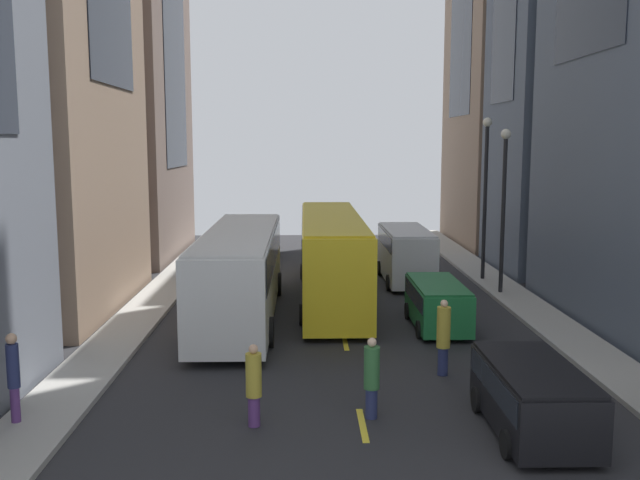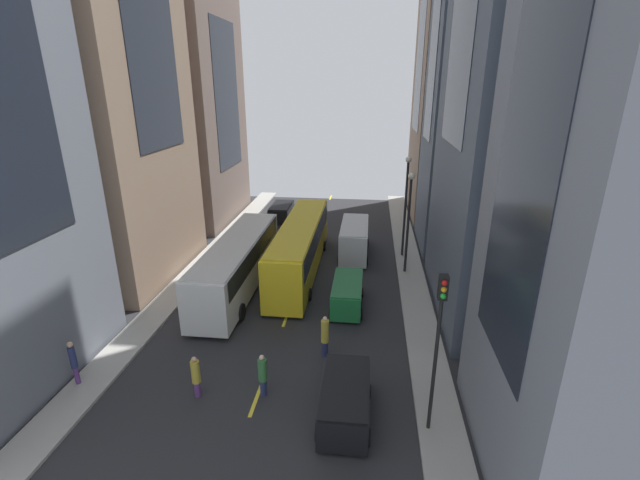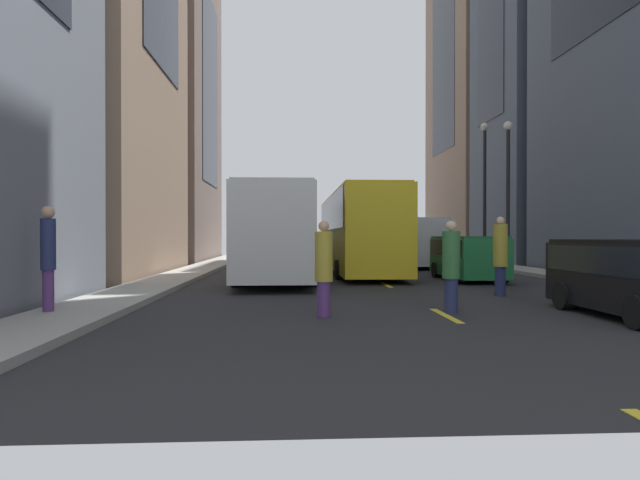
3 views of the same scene
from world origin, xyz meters
TOP-DOWN VIEW (x-y plane):
  - ground_plane at (0.00, 0.00)m, footprint 41.14×41.14m
  - sidewalk_west at (-7.65, 0.00)m, footprint 1.84×44.00m
  - sidewalk_east at (7.65, 0.00)m, footprint 1.84×44.00m
  - lane_stripe_1 at (0.00, -14.00)m, footprint 0.16×2.00m
  - lane_stripe_2 at (0.00, -7.00)m, footprint 0.16×2.00m
  - lane_stripe_3 at (0.00, 0.00)m, footprint 0.16×2.00m
  - lane_stripe_4 at (0.00, 7.00)m, footprint 0.16×2.00m
  - lane_stripe_5 at (0.00, 14.00)m, footprint 0.16×2.00m
  - lane_stripe_6 at (0.00, 21.00)m, footprint 0.16×2.00m
  - building_west_2 at (-13.32, 11.73)m, footprint 9.19×11.80m
  - city_bus_white at (-3.78, -3.58)m, footprint 2.80×12.67m
  - streetcar_yellow at (-0.20, -0.37)m, footprint 2.70×13.85m
  - delivery_van_white at (3.49, 3.11)m, footprint 2.25×5.99m
  - car_black_0 at (3.85, -14.53)m, footprint 2.06×4.18m
  - car_green_1 at (3.42, -5.26)m, footprint 1.90×4.34m
  - car_black_2 at (-4.00, 11.63)m, footprint 2.05×4.02m
  - pedestrian_crossing_mid at (0.25, -13.55)m, footprint 0.38×0.38m
  - pedestrian_crossing_near at (2.61, -10.42)m, footprint 0.39×0.39m
  - pedestrian_walking_far at (-2.56, -13.98)m, footprint 0.38×0.38m
  - pedestrian_waiting_curb at (-8.12, -13.96)m, footprint 0.29×0.29m
  - streetlamp_near at (7.23, 3.21)m, footprint 0.44×0.44m
  - streetlamp_far at (7.23, 0.12)m, footprint 0.44×0.44m

SIDE VIEW (x-z plane):
  - ground_plane at x=0.00m, z-range 0.00..0.00m
  - lane_stripe_1 at x=0.00m, z-range 0.00..0.01m
  - lane_stripe_2 at x=0.00m, z-range 0.00..0.01m
  - lane_stripe_3 at x=0.00m, z-range 0.00..0.01m
  - lane_stripe_4 at x=0.00m, z-range 0.00..0.01m
  - lane_stripe_5 at x=0.00m, z-range 0.00..0.01m
  - lane_stripe_6 at x=0.00m, z-range 0.00..0.01m
  - sidewalk_west at x=-7.65m, z-range 0.00..0.15m
  - sidewalk_east at x=7.65m, z-range 0.00..0.15m
  - car_black_2 at x=-4.00m, z-range 0.14..1.71m
  - car_black_0 at x=3.85m, z-range 0.14..1.74m
  - car_green_1 at x=3.42m, z-range 0.15..1.81m
  - pedestrian_walking_far at x=-2.56m, z-range 0.05..2.03m
  - pedestrian_crossing_mid at x=0.25m, z-range 0.05..2.05m
  - pedestrian_crossing_near at x=2.61m, z-range 0.06..2.27m
  - pedestrian_waiting_curb at x=-8.12m, z-range 0.26..2.39m
  - delivery_van_white at x=3.49m, z-range 0.23..2.80m
  - city_bus_white at x=-3.78m, z-range 0.33..3.69m
  - streetcar_yellow at x=-0.20m, z-range 0.33..3.92m
  - streetlamp_far at x=7.23m, z-range 0.94..8.01m
  - streetlamp_near at x=7.23m, z-range 0.96..8.61m
  - building_west_2 at x=-13.32m, z-range 0.00..23.24m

